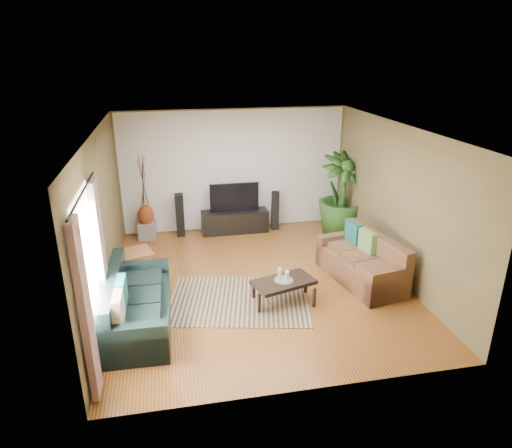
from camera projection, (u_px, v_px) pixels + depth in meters
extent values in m
plane|color=#966126|center=(258.00, 283.00, 8.05)|extent=(5.50, 5.50, 0.00)
plane|color=white|center=(258.00, 130.00, 7.08)|extent=(5.50, 5.50, 0.00)
plane|color=brown|center=(234.00, 171.00, 10.08)|extent=(5.00, 0.00, 5.00)
plane|color=brown|center=(307.00, 293.00, 5.05)|extent=(5.00, 0.00, 5.00)
plane|color=brown|center=(102.00, 222.00, 7.11)|extent=(0.00, 5.50, 5.50)
plane|color=brown|center=(397.00, 202.00, 8.02)|extent=(0.00, 5.50, 5.50)
plane|color=white|center=(234.00, 171.00, 10.07)|extent=(4.90, 0.00, 4.90)
plane|color=white|center=(88.00, 263.00, 5.64)|extent=(0.00, 1.80, 1.80)
cube|color=gray|center=(86.00, 312.00, 5.05)|extent=(0.08, 0.35, 2.20)
cube|color=gray|center=(101.00, 256.00, 6.42)|extent=(0.08, 0.35, 2.20)
cylinder|color=black|center=(82.00, 193.00, 5.32)|extent=(0.03, 1.90, 0.03)
cube|color=black|center=(139.00, 300.00, 6.69)|extent=(0.91, 2.05, 0.85)
cube|color=brown|center=(361.00, 259.00, 8.00)|extent=(1.11, 1.89, 0.85)
cube|color=tan|center=(239.00, 300.00, 7.51)|extent=(2.55, 2.04, 0.01)
cube|color=black|center=(283.00, 291.00, 7.38)|extent=(1.09, 0.79, 0.40)
cylinder|color=gray|center=(284.00, 280.00, 7.31)|extent=(0.30, 0.30, 0.01)
cylinder|color=beige|center=(280.00, 274.00, 7.29)|extent=(0.06, 0.06, 0.20)
cylinder|color=beige|center=(287.00, 276.00, 7.25)|extent=(0.06, 0.06, 0.15)
cylinder|color=beige|center=(287.00, 274.00, 7.35)|extent=(0.06, 0.06, 0.12)
cube|color=black|center=(235.00, 221.00, 10.25)|extent=(1.48, 0.45, 0.49)
cube|color=black|center=(234.00, 197.00, 10.04)|extent=(1.08, 0.06, 0.64)
cube|color=black|center=(180.00, 215.00, 9.94)|extent=(0.18, 0.20, 0.96)
cube|color=black|center=(275.00, 211.00, 10.34)|extent=(0.18, 0.19, 0.88)
imported|color=#204818|center=(341.00, 194.00, 9.96)|extent=(1.17, 1.17, 1.79)
cylinder|color=black|center=(339.00, 227.00, 10.24)|extent=(0.33, 0.33, 0.26)
cube|color=gray|center=(147.00, 230.00, 9.92)|extent=(0.39, 0.39, 0.37)
ellipsoid|color=maroon|center=(146.00, 215.00, 9.79)|extent=(0.33, 0.33, 0.47)
cube|color=olive|center=(137.00, 266.00, 8.05)|extent=(0.67, 0.67, 0.57)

